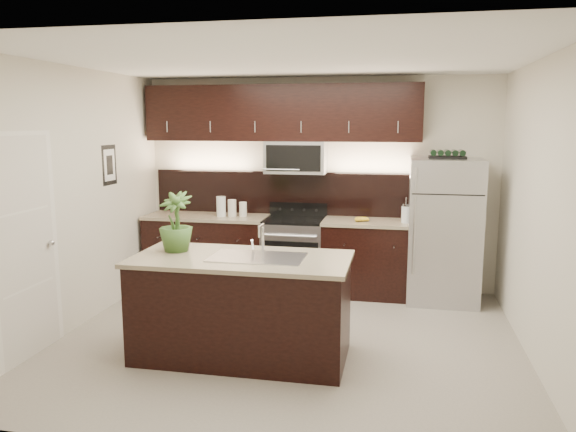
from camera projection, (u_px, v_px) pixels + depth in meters
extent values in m
plane|color=gray|center=(287.00, 341.00, 5.55)|extent=(4.50, 4.50, 0.00)
cube|color=beige|center=(318.00, 184.00, 7.26)|extent=(4.50, 0.02, 2.70)
cube|color=beige|center=(222.00, 253.00, 3.39)|extent=(4.50, 0.02, 2.70)
cube|color=beige|center=(73.00, 200.00, 5.76)|extent=(0.02, 4.00, 2.70)
cube|color=beige|center=(540.00, 213.00, 4.89)|extent=(0.02, 4.00, 2.70)
cube|color=white|center=(287.00, 59.00, 5.10)|extent=(4.50, 4.00, 0.02)
cube|color=beige|center=(27.00, 249.00, 5.04)|extent=(0.04, 0.80, 2.02)
sphere|color=silver|center=(52.00, 243.00, 5.35)|extent=(0.06, 0.06, 0.06)
cube|color=black|center=(110.00, 165.00, 6.44)|extent=(0.01, 0.32, 0.46)
cube|color=white|center=(110.00, 165.00, 6.44)|extent=(0.00, 0.24, 0.36)
cube|color=black|center=(208.00, 252.00, 7.38)|extent=(1.57, 0.62, 0.90)
cube|color=black|center=(370.00, 260.00, 6.97)|extent=(1.16, 0.62, 0.90)
cube|color=#B2B2B7|center=(294.00, 256.00, 7.16)|extent=(0.76, 0.62, 0.90)
cube|color=black|center=(294.00, 220.00, 7.08)|extent=(0.76, 0.60, 0.03)
cube|color=#C8B696|center=(207.00, 217.00, 7.31)|extent=(1.59, 0.65, 0.04)
cube|color=#C8B696|center=(371.00, 222.00, 6.89)|extent=(1.18, 0.65, 0.04)
cube|color=black|center=(283.00, 193.00, 7.36)|extent=(3.49, 0.02, 0.56)
cube|color=#B2B2B7|center=(296.00, 157.00, 7.06)|extent=(0.76, 0.40, 0.40)
cube|color=black|center=(281.00, 113.00, 7.04)|extent=(3.49, 0.33, 0.70)
cube|color=black|center=(242.00, 309.00, 5.12)|extent=(1.90, 0.90, 0.90)
cube|color=#C8B696|center=(241.00, 259.00, 5.04)|extent=(1.96, 0.96, 0.04)
cube|color=silver|center=(257.00, 257.00, 5.01)|extent=(0.84, 0.50, 0.01)
cylinder|color=silver|center=(263.00, 240.00, 5.20)|extent=(0.03, 0.03, 0.24)
cylinder|color=silver|center=(261.00, 225.00, 5.10)|extent=(0.02, 0.14, 0.02)
cylinder|color=silver|center=(259.00, 232.00, 5.04)|extent=(0.02, 0.02, 0.10)
cube|color=#B2B2B7|center=(444.00, 231.00, 6.68)|extent=(0.83, 0.75, 1.72)
cube|color=black|center=(447.00, 157.00, 6.53)|extent=(0.42, 0.26, 0.03)
cylinder|color=black|center=(433.00, 153.00, 6.56)|extent=(0.07, 0.24, 0.07)
cylinder|color=black|center=(440.00, 153.00, 6.54)|extent=(0.07, 0.24, 0.07)
cylinder|color=black|center=(447.00, 153.00, 6.53)|extent=(0.07, 0.24, 0.07)
cylinder|color=black|center=(455.00, 153.00, 6.51)|extent=(0.07, 0.24, 0.07)
cylinder|color=black|center=(462.00, 153.00, 6.50)|extent=(0.07, 0.24, 0.07)
imported|color=#395F26|center=(176.00, 222.00, 5.23)|extent=(0.35, 0.35, 0.56)
cylinder|color=silver|center=(221.00, 206.00, 7.19)|extent=(0.12, 0.12, 0.26)
cylinder|color=beige|center=(232.00, 208.00, 7.20)|extent=(0.11, 0.11, 0.22)
cylinder|color=beige|center=(243.00, 209.00, 7.21)|extent=(0.10, 0.10, 0.18)
cylinder|color=silver|center=(406.00, 214.00, 6.75)|extent=(0.10, 0.10, 0.20)
cylinder|color=silver|center=(406.00, 205.00, 6.73)|extent=(0.10, 0.10, 0.02)
cylinder|color=silver|center=(406.00, 201.00, 6.72)|extent=(0.01, 0.01, 0.08)
ellipsoid|color=gold|center=(357.00, 219.00, 6.84)|extent=(0.23, 0.20, 0.06)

